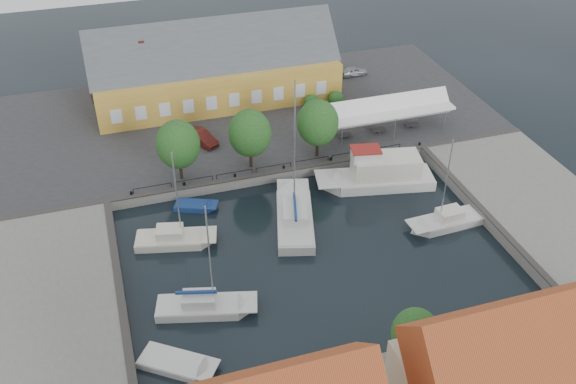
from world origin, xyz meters
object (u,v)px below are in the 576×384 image
Objects in this scene: east_boat_b at (446,223)px; launch_nw at (195,207)px; car_red at (202,137)px; launch_sw at (177,365)px; car_silver at (354,71)px; west_boat_b at (174,241)px; west_boat_d at (204,308)px; center_sailboat at (295,218)px; tent_canopy at (389,109)px; warehouse at (210,71)px; trawler at (379,176)px.

east_boat_b reaches higher than launch_nw.
car_red is 0.72× the size of launch_sw.
car_red is (-21.82, -10.74, 0.10)m from car_silver.
west_boat_d reaches higher than west_boat_b.
launch_nw is at bearing 150.20° from center_sailboat.
west_boat_d is at bearing -84.25° from west_boat_b.
tent_canopy is 20.22m from car_red.
car_red is at bearing 169.59° from tent_canopy.
center_sailboat is 18.65m from launch_sw.
tent_canopy is 1.44× the size of east_boat_b.
west_boat_b reaches higher than east_boat_b.
car_silver is 43.10m from west_boat_d.
west_boat_d reaches higher than launch_sw.
warehouse is at bearing 46.70° from car_red.
trawler reaches higher than launch_sw.
warehouse reaches higher than east_boat_b.
launch_sw is at bearing -161.45° from east_boat_b.
east_boat_b is (-3.32, -30.11, -1.33)m from car_silver.
launch_nw is at bearing -131.01° from car_red.
car_red reaches higher than launch_sw.
launch_nw is (-18.08, 1.56, -0.93)m from trawler.
west_boat_d is (-26.35, -34.09, -1.32)m from car_silver.
west_boat_b is at bearing -171.83° from trawler.
center_sailboat reaches higher than east_boat_b.
warehouse is 34.69m from west_boat_d.
east_boat_b is at bearing 170.28° from car_silver.
launch_sw is at bearing -138.06° from tent_canopy.
car_silver is at bearing 73.92° from trawler.
warehouse is 39.97m from launch_sw.
launch_sw is at bearing -134.28° from center_sailboat.
car_red is at bearing 75.21° from launch_sw.
car_red is 23.82m from west_boat_d.
west_boat_d reaches higher than car_silver.
warehouse is at bearing 74.53° from launch_sw.
west_boat_b is at bearing -121.04° from launch_nw.
car_silver reaches higher than launch_sw.
west_boat_d reaches higher than launch_nw.
car_red is (-19.79, 3.63, -1.99)m from tent_canopy.
east_boat_b is at bearing 9.79° from west_boat_d.
warehouse is at bearing 95.54° from center_sailboat.
west_boat_b is at bearing 95.75° from west_boat_d.
car_silver is 37.17m from west_boat_b.
center_sailboat is 1.44× the size of west_boat_b.
warehouse is at bearing 70.82° from west_boat_b.
west_boat_d is (-7.71, -33.57, -4.16)m from warehouse.
east_boat_b reaches higher than tent_canopy.
tent_canopy is 14.67m from car_silver.
center_sailboat is 9.56m from launch_nw.
east_boat_b is at bearing -19.86° from center_sailboat.
center_sailboat is (5.61, -14.72, -1.33)m from car_red.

